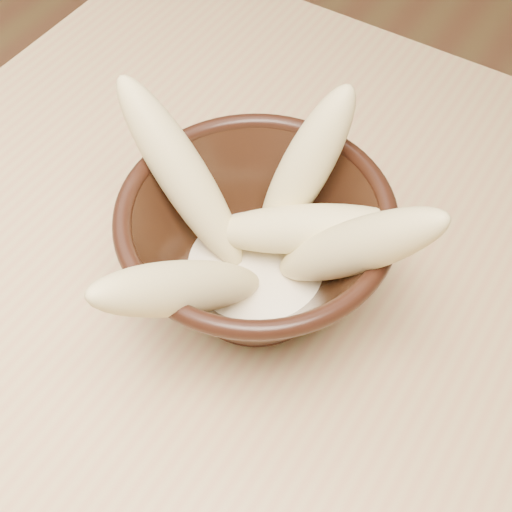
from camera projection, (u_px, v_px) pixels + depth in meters
The scene contains 7 objects.
bowl at pixel (256, 249), 0.52m from camera, with size 0.20×0.20×0.11m.
milk_puddle at pixel (256, 269), 0.54m from camera, with size 0.11×0.11×0.02m, color beige.
banana_upright at pixel (305, 168), 0.51m from camera, with size 0.04×0.04×0.14m, color #E3CE86.
banana_left at pixel (182, 175), 0.51m from camera, with size 0.04×0.04×0.16m, color #E3CE86.
banana_right at pixel (354, 247), 0.47m from camera, with size 0.04×0.04×0.16m, color #E3CE86.
banana_across at pixel (307, 229), 0.51m from camera, with size 0.04×0.04×0.15m, color #E3CE86.
banana_front at pixel (184, 288), 0.46m from camera, with size 0.04×0.04×0.17m, color #E3CE86.
Camera 1 is at (-0.06, -0.23, 1.22)m, focal length 50.00 mm.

